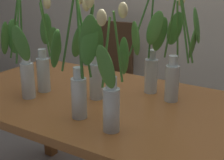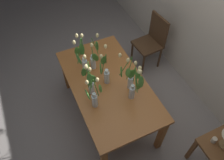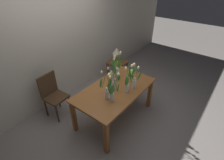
{
  "view_description": "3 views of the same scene",
  "coord_description": "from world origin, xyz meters",
  "views": [
    {
      "loc": [
        0.89,
        -1.32,
        1.36
      ],
      "look_at": [
        0.1,
        -0.06,
        0.87
      ],
      "focal_mm": 54.28,
      "sensor_mm": 36.0,
      "label": 1
    },
    {
      "loc": [
        1.58,
        -0.68,
        2.96
      ],
      "look_at": [
        0.07,
        0.02,
        0.87
      ],
      "focal_mm": 35.93,
      "sensor_mm": 36.0,
      "label": 2
    },
    {
      "loc": [
        -2.07,
        -1.55,
        2.62
      ],
      "look_at": [
        -0.03,
        0.05,
        0.92
      ],
      "focal_mm": 27.19,
      "sensor_mm": 36.0,
      "label": 3
    }
  ],
  "objects": [
    {
      "name": "room_wall_rear",
      "position": [
        0.0,
        1.48,
        1.35
      ],
      "size": [
        9.0,
        0.1,
        2.7
      ],
      "primitive_type": "cube",
      "color": "beige",
      "rests_on": "ground"
    },
    {
      "name": "tulip_vase_5",
      "position": [
        0.24,
        -0.27,
        0.91
      ],
      "size": [
        0.12,
        0.22,
        0.51
      ],
      "color": "silver",
      "rests_on": "dining_table"
    },
    {
      "name": "side_table",
      "position": [
        1.23,
        0.85,
        0.43
      ],
      "size": [
        0.44,
        0.44,
        0.55
      ],
      "color": "brown",
      "rests_on": "ground"
    },
    {
      "name": "tulip_vase_0",
      "position": [
        0.06,
        -0.25,
        0.98
      ],
      "size": [
        0.23,
        0.16,
        0.58
      ],
      "color": "silver",
      "rests_on": "dining_table"
    },
    {
      "name": "dining_table",
      "position": [
        0.0,
        0.0,
        0.65
      ],
      "size": [
        1.6,
        0.9,
        0.74
      ],
      "color": "#A3602D",
      "rests_on": "ground"
    },
    {
      "name": "tulip_vase_3",
      "position": [
        0.16,
        0.19,
        0.93
      ],
      "size": [
        0.19,
        0.18,
        0.57
      ],
      "color": "silver",
      "rests_on": "dining_table"
    },
    {
      "name": "ground_plane",
      "position": [
        0.0,
        0.0,
        0.0
      ],
      "size": [
        18.0,
        18.0,
        0.0
      ],
      "primitive_type": "plane",
      "color": "gray"
    },
    {
      "name": "tulip_vase_2",
      "position": [
        -0.04,
        -0.01,
        0.91
      ],
      "size": [
        0.21,
        0.16,
        0.52
      ],
      "color": "silver",
      "rests_on": "dining_table"
    },
    {
      "name": "pillar_candle",
      "position": [
        1.12,
        0.79,
        0.59
      ],
      "size": [
        0.06,
        0.06,
        0.07
      ],
      "primitive_type": "cylinder",
      "color": "beige",
      "rests_on": "side_table"
    },
    {
      "name": "tulip_vase_6",
      "position": [
        -0.34,
        -0.2,
        0.95
      ],
      "size": [
        0.22,
        0.17,
        0.58
      ],
      "color": "silver",
      "rests_on": "dining_table"
    },
    {
      "name": "tulip_vase_4",
      "position": [
        0.31,
        0.19,
        0.98
      ],
      "size": [
        0.25,
        0.12,
        0.58
      ],
      "color": "silver",
      "rests_on": "dining_table"
    },
    {
      "name": "table_lamp",
      "position": [
        1.21,
        0.87,
        0.86
      ],
      "size": [
        0.22,
        0.22,
        0.4
      ],
      "color": "olive",
      "rests_on": "side_table"
    },
    {
      "name": "dining_chair",
      "position": [
        -0.67,
        1.08,
        0.52
      ],
      "size": [
        0.43,
        0.43,
        0.93
      ],
      "color": "#4C331E",
      "rests_on": "ground"
    },
    {
      "name": "tulip_vase_1",
      "position": [
        -0.32,
        -0.05,
        0.92
      ],
      "size": [
        0.21,
        0.16,
        0.54
      ],
      "color": "silver",
      "rests_on": "dining_table"
    }
  ]
}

